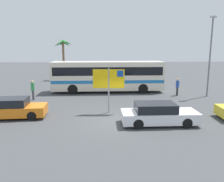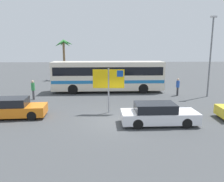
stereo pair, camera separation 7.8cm
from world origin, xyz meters
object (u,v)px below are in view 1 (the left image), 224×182
Objects in this scene: bus_front_coach at (108,75)px; pedestrian_by_bus at (177,86)px; pedestrian_crossing_lot at (33,88)px; car_orange at (14,108)px; ferry_sign at (109,81)px; car_white at (158,114)px.

bus_front_coach is 6.87× the size of pedestrian_by_bus.
bus_front_coach is 7.60m from pedestrian_crossing_lot.
car_orange is 14.62m from pedestrian_by_bus.
ferry_sign reaches higher than bus_front_coach.
pedestrian_by_bus is at bearing 63.89° from car_white.
pedestrian_by_bus is at bearing 42.74° from ferry_sign.
ferry_sign is 8.08m from pedestrian_crossing_lot.
pedestrian_crossing_lot is (-13.48, -1.09, 0.05)m from pedestrian_by_bus.
bus_front_coach is 7.10m from pedestrian_by_bus.
ferry_sign is 0.80× the size of car_orange.
pedestrian_by_bus is (6.69, -2.24, -0.80)m from bus_front_coach.
bus_front_coach is at bearing 92.72° from ferry_sign.
car_white is 2.63× the size of pedestrian_crossing_lot.
pedestrian_crossing_lot is at bearing 143.55° from car_white.
bus_front_coach reaches higher than car_white.
car_orange is (-6.50, -8.54, -1.15)m from bus_front_coach.
car_white is at bearing -75.39° from bus_front_coach.
bus_front_coach is 6.57× the size of pedestrian_crossing_lot.
pedestrian_crossing_lot is (-0.29, 5.21, 0.40)m from car_orange.
bus_front_coach is 10.79m from car_orange.
pedestrian_by_bus is (13.19, 6.31, 0.35)m from car_orange.
pedestrian_by_bus is at bearing 146.98° from pedestrian_crossing_lot.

